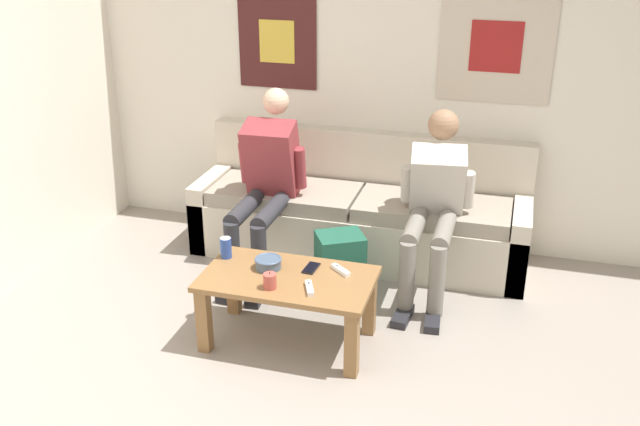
{
  "coord_description": "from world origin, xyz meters",
  "views": [
    {
      "loc": [
        1.16,
        -2.5,
        2.3
      ],
      "look_at": [
        0.1,
        1.2,
        0.63
      ],
      "focal_mm": 40.0,
      "sensor_mm": 36.0,
      "label": 1
    }
  ],
  "objects_px": {
    "backpack": "(340,269)",
    "person_seated_teen": "(434,200)",
    "coffee_table": "(288,290)",
    "drink_can_blue": "(226,248)",
    "couch": "(360,216)",
    "ceramic_bowl": "(268,262)",
    "pillar_candle": "(270,281)",
    "game_controller_near_right": "(309,288)",
    "game_controller_near_left": "(341,270)",
    "cell_phone": "(311,268)",
    "person_seated_adult": "(266,179)"
  },
  "relations": [
    {
      "from": "ceramic_bowl",
      "to": "person_seated_adult",
      "type": "bearing_deg",
      "value": 110.55
    },
    {
      "from": "game_controller_near_right",
      "to": "person_seated_adult",
      "type": "bearing_deg",
      "value": 121.47
    },
    {
      "from": "person_seated_teen",
      "to": "game_controller_near_left",
      "type": "relative_size",
      "value": 8.55
    },
    {
      "from": "coffee_table",
      "to": "backpack",
      "type": "distance_m",
      "value": 0.58
    },
    {
      "from": "couch",
      "to": "ceramic_bowl",
      "type": "xyz_separation_m",
      "value": [
        -0.26,
        -1.15,
        0.17
      ]
    },
    {
      "from": "pillar_candle",
      "to": "cell_phone",
      "type": "relative_size",
      "value": 0.69
    },
    {
      "from": "pillar_candle",
      "to": "cell_phone",
      "type": "distance_m",
      "value": 0.31
    },
    {
      "from": "game_controller_near_right",
      "to": "cell_phone",
      "type": "bearing_deg",
      "value": 104.58
    },
    {
      "from": "couch",
      "to": "person_seated_teen",
      "type": "relative_size",
      "value": 2.05
    },
    {
      "from": "backpack",
      "to": "cell_phone",
      "type": "distance_m",
      "value": 0.48
    },
    {
      "from": "couch",
      "to": "drink_can_blue",
      "type": "xyz_separation_m",
      "value": [
        -0.54,
        -1.09,
        0.2
      ]
    },
    {
      "from": "couch",
      "to": "person_seated_adult",
      "type": "height_order",
      "value": "person_seated_adult"
    },
    {
      "from": "drink_can_blue",
      "to": "game_controller_near_right",
      "type": "height_order",
      "value": "drink_can_blue"
    },
    {
      "from": "person_seated_adult",
      "to": "cell_phone",
      "type": "bearing_deg",
      "value": -54.11
    },
    {
      "from": "game_controller_near_right",
      "to": "person_seated_teen",
      "type": "bearing_deg",
      "value": 61.91
    },
    {
      "from": "couch",
      "to": "pillar_candle",
      "type": "relative_size",
      "value": 23.94
    },
    {
      "from": "person_seated_teen",
      "to": "ceramic_bowl",
      "type": "height_order",
      "value": "person_seated_teen"
    },
    {
      "from": "coffee_table",
      "to": "pillar_candle",
      "type": "bearing_deg",
      "value": -108.53
    },
    {
      "from": "couch",
      "to": "backpack",
      "type": "xyz_separation_m",
      "value": [
        0.03,
        -0.67,
        -0.07
      ]
    },
    {
      "from": "person_seated_teen",
      "to": "game_controller_near_right",
      "type": "relative_size",
      "value": 7.73
    },
    {
      "from": "drink_can_blue",
      "to": "couch",
      "type": "bearing_deg",
      "value": 63.49
    },
    {
      "from": "drink_can_blue",
      "to": "cell_phone",
      "type": "xyz_separation_m",
      "value": [
        0.52,
        -0.0,
        -0.06
      ]
    },
    {
      "from": "person_seated_teen",
      "to": "pillar_candle",
      "type": "bearing_deg",
      "value": -125.83
    },
    {
      "from": "person_seated_adult",
      "to": "backpack",
      "type": "xyz_separation_m",
      "value": [
        0.59,
        -0.31,
        -0.43
      ]
    },
    {
      "from": "coffee_table",
      "to": "cell_phone",
      "type": "bearing_deg",
      "value": 50.82
    },
    {
      "from": "backpack",
      "to": "pillar_candle",
      "type": "relative_size",
      "value": 4.56
    },
    {
      "from": "game_controller_near_right",
      "to": "coffee_table",
      "type": "bearing_deg",
      "value": 145.01
    },
    {
      "from": "game_controller_near_left",
      "to": "ceramic_bowl",
      "type": "bearing_deg",
      "value": -170.51
    },
    {
      "from": "backpack",
      "to": "cell_phone",
      "type": "xyz_separation_m",
      "value": [
        -0.06,
        -0.43,
        0.21
      ]
    },
    {
      "from": "person_seated_teen",
      "to": "coffee_table",
      "type": "bearing_deg",
      "value": -128.27
    },
    {
      "from": "ceramic_bowl",
      "to": "cell_phone",
      "type": "bearing_deg",
      "value": 13.85
    },
    {
      "from": "ceramic_bowl",
      "to": "game_controller_near_left",
      "type": "bearing_deg",
      "value": 9.49
    },
    {
      "from": "person_seated_adult",
      "to": "ceramic_bowl",
      "type": "relative_size",
      "value": 7.76
    },
    {
      "from": "person_seated_teen",
      "to": "pillar_candle",
      "type": "xyz_separation_m",
      "value": [
        -0.73,
        -1.01,
        -0.15
      ]
    },
    {
      "from": "backpack",
      "to": "pillar_candle",
      "type": "xyz_separation_m",
      "value": [
        -0.21,
        -0.7,
        0.25
      ]
    },
    {
      "from": "pillar_candle",
      "to": "person_seated_teen",
      "type": "bearing_deg",
      "value": 54.17
    },
    {
      "from": "person_seated_teen",
      "to": "ceramic_bowl",
      "type": "relative_size",
      "value": 7.34
    },
    {
      "from": "couch",
      "to": "person_seated_adult",
      "type": "bearing_deg",
      "value": -147.35
    },
    {
      "from": "backpack",
      "to": "game_controller_near_left",
      "type": "bearing_deg",
      "value": -75.57
    },
    {
      "from": "game_controller_near_right",
      "to": "pillar_candle",
      "type": "bearing_deg",
      "value": -170.14
    },
    {
      "from": "drink_can_blue",
      "to": "ceramic_bowl",
      "type": "bearing_deg",
      "value": -11.99
    },
    {
      "from": "person_seated_adult",
      "to": "game_controller_near_right",
      "type": "bearing_deg",
      "value": -58.53
    },
    {
      "from": "couch",
      "to": "drink_can_blue",
      "type": "distance_m",
      "value": 1.24
    },
    {
      "from": "backpack",
      "to": "person_seated_teen",
      "type": "bearing_deg",
      "value": 31.07
    },
    {
      "from": "person_seated_adult",
      "to": "pillar_candle",
      "type": "relative_size",
      "value": 12.34
    },
    {
      "from": "ceramic_bowl",
      "to": "person_seated_teen",
      "type": "bearing_deg",
      "value": 44.37
    },
    {
      "from": "coffee_table",
      "to": "ceramic_bowl",
      "type": "xyz_separation_m",
      "value": [
        -0.14,
        0.06,
        0.12
      ]
    },
    {
      "from": "cell_phone",
      "to": "coffee_table",
      "type": "bearing_deg",
      "value": -129.18
    },
    {
      "from": "game_controller_near_left",
      "to": "pillar_candle",
      "type": "bearing_deg",
      "value": -138.69
    },
    {
      "from": "person_seated_adult",
      "to": "pillar_candle",
      "type": "distance_m",
      "value": 1.09
    }
  ]
}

